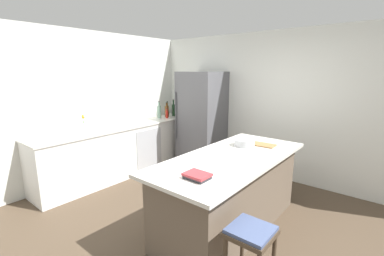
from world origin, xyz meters
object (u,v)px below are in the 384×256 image
(olive_oil_bottle, at_px, (167,110))
(hot_sauce_bottle, at_px, (167,114))
(wine_bottle, at_px, (173,110))
(cookbook_stack, at_px, (197,176))
(flower_vase, at_px, (84,127))
(kitchen_island, at_px, (230,191))
(paper_towel_roll, at_px, (117,119))
(whiskey_bottle, at_px, (167,111))
(refrigerator, at_px, (202,120))
(syrup_bottle, at_px, (178,111))
(sink_faucet, at_px, (102,120))
(bar_stool, at_px, (250,241))
(cutting_board, at_px, (263,145))
(mixing_bowl, at_px, (244,143))
(gin_bottle, at_px, (159,112))

(olive_oil_bottle, bearing_deg, hot_sauce_bottle, -47.52)
(wine_bottle, relative_size, cookbook_stack, 1.50)
(flower_vase, relative_size, hot_sauce_bottle, 1.41)
(kitchen_island, xyz_separation_m, paper_towel_roll, (-2.46, 0.12, 0.60))
(whiskey_bottle, xyz_separation_m, hot_sauce_bottle, (0.10, -0.10, -0.04))
(whiskey_bottle, bearing_deg, refrigerator, 7.77)
(refrigerator, distance_m, wine_bottle, 0.86)
(syrup_bottle, xyz_separation_m, olive_oil_bottle, (-0.15, -0.20, 0.02))
(flower_vase, bearing_deg, hot_sauce_bottle, 87.89)
(cookbook_stack, bearing_deg, flower_vase, 174.12)
(flower_vase, distance_m, cookbook_stack, 2.57)
(refrigerator, relative_size, paper_towel_roll, 6.10)
(sink_faucet, height_order, paper_towel_roll, paper_towel_roll)
(bar_stool, relative_size, flower_vase, 2.23)
(cutting_board, bearing_deg, sink_faucet, -162.57)
(mixing_bowl, bearing_deg, olive_oil_bottle, 158.11)
(syrup_bottle, relative_size, gin_bottle, 0.74)
(syrup_bottle, height_order, cutting_board, syrup_bottle)
(bar_stool, xyz_separation_m, paper_towel_roll, (-3.16, 0.93, 0.53))
(syrup_bottle, bearing_deg, flower_vase, -91.35)
(flower_vase, height_order, mixing_bowl, flower_vase)
(wine_bottle, xyz_separation_m, cookbook_stack, (2.56, -2.38, -0.13))
(wine_bottle, bearing_deg, cookbook_stack, -42.90)
(sink_faucet, relative_size, olive_oil_bottle, 0.91)
(wine_bottle, distance_m, whiskey_bottle, 0.19)
(gin_bottle, bearing_deg, wine_bottle, 83.77)
(refrigerator, distance_m, gin_bottle, 0.96)
(refrigerator, distance_m, olive_oil_bottle, 0.94)
(kitchen_island, relative_size, cutting_board, 7.01)
(flower_vase, height_order, cutting_board, flower_vase)
(sink_faucet, relative_size, whiskey_bottle, 0.95)
(cutting_board, bearing_deg, wine_bottle, 160.32)
(whiskey_bottle, bearing_deg, cookbook_stack, -40.32)
(hot_sauce_bottle, bearing_deg, gin_bottle, -137.22)
(paper_towel_roll, relative_size, hot_sauce_bottle, 1.48)
(wine_bottle, bearing_deg, sink_faucet, -92.10)
(kitchen_island, xyz_separation_m, cookbook_stack, (0.10, -0.78, 0.48))
(bar_stool, height_order, whiskey_bottle, whiskey_bottle)
(paper_towel_roll, distance_m, gin_bottle, 1.09)
(mixing_bowl, bearing_deg, bar_stool, -59.04)
(wine_bottle, xyz_separation_m, gin_bottle, (-0.04, -0.40, -0.00))
(syrup_bottle, relative_size, olive_oil_bottle, 0.80)
(flower_vase, xyz_separation_m, wine_bottle, (-0.01, 2.12, 0.04))
(sink_faucet, xyz_separation_m, wine_bottle, (0.06, 1.74, -0.02))
(paper_towel_roll, xyz_separation_m, gin_bottle, (-0.04, 1.09, 0.01))
(kitchen_island, distance_m, cookbook_stack, 0.92)
(sink_faucet, bearing_deg, gin_bottle, 89.13)
(cutting_board, bearing_deg, hot_sauce_bottle, 165.74)
(syrup_bottle, distance_m, wine_bottle, 0.12)
(cookbook_stack, xyz_separation_m, mixing_bowl, (-0.20, 1.29, 0.02))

